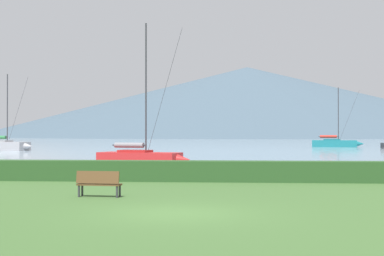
{
  "coord_description": "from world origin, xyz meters",
  "views": [
    {
      "loc": [
        1.8,
        -16.83,
        2.35
      ],
      "look_at": [
        -4.94,
        69.32,
        2.97
      ],
      "focal_mm": 54.62,
      "sensor_mm": 36.0,
      "label": 1
    }
  ],
  "objects_px": {
    "sailboat_slip_4": "(335,143)",
    "sailboat_slip_7": "(4,145)",
    "park_bench_near_path": "(99,182)",
    "sailboat_slip_0": "(141,157)"
  },
  "relations": [
    {
      "from": "sailboat_slip_4",
      "to": "sailboat_slip_7",
      "type": "relative_size",
      "value": 0.95
    },
    {
      "from": "sailboat_slip_0",
      "to": "park_bench_near_path",
      "type": "xyz_separation_m",
      "value": [
        1.82,
        -20.01,
        -0.05
      ]
    },
    {
      "from": "sailboat_slip_7",
      "to": "park_bench_near_path",
      "type": "bearing_deg",
      "value": -47.23
    },
    {
      "from": "sailboat_slip_7",
      "to": "sailboat_slip_0",
      "type": "bearing_deg",
      "value": -37.33
    },
    {
      "from": "sailboat_slip_4",
      "to": "park_bench_near_path",
      "type": "bearing_deg",
      "value": -94.28
    },
    {
      "from": "park_bench_near_path",
      "to": "sailboat_slip_7",
      "type": "bearing_deg",
      "value": 121.54
    },
    {
      "from": "sailboat_slip_0",
      "to": "sailboat_slip_4",
      "type": "distance_m",
      "value": 57.32
    },
    {
      "from": "sailboat_slip_4",
      "to": "sailboat_slip_7",
      "type": "bearing_deg",
      "value": -145.24
    },
    {
      "from": "sailboat_slip_4",
      "to": "park_bench_near_path",
      "type": "relative_size",
      "value": 5.74
    },
    {
      "from": "sailboat_slip_4",
      "to": "sailboat_slip_7",
      "type": "height_order",
      "value": "sailboat_slip_7"
    }
  ]
}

